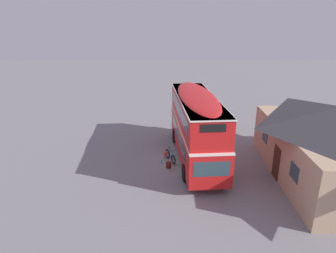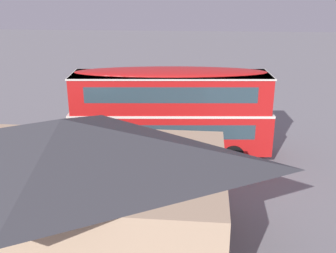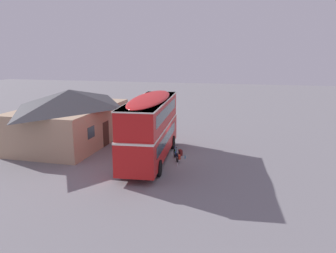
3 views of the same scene
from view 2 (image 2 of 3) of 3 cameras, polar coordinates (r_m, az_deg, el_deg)
ground_plane at (r=22.75m, az=-1.31°, el=-3.26°), size 120.00×120.00×0.00m
double_decker_bus at (r=21.03m, az=0.37°, el=2.47°), size 10.51×3.28×4.79m
touring_bicycle at (r=23.56m, az=-0.37°, el=-1.46°), size 1.66×0.86×1.01m
backpack_on_ground at (r=23.80m, az=-3.08°, el=-1.56°), size 0.36×0.36×0.50m
water_bottle_clear_plastic at (r=23.91m, az=2.86°, el=-1.84°), size 0.08×0.08×0.23m
water_bottle_blue_sports at (r=24.22m, az=-1.34°, el=-1.50°), size 0.08×0.08×0.25m
pub_building at (r=14.29m, az=-14.12°, el=-7.78°), size 11.25×7.17×4.73m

